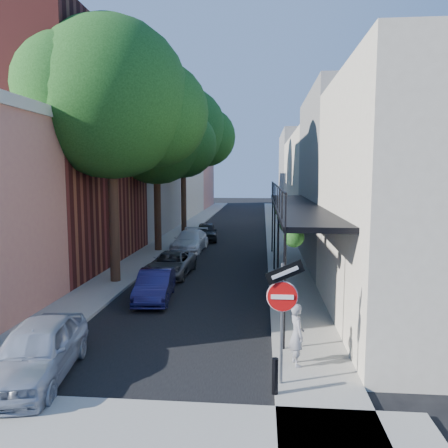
% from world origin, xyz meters
% --- Properties ---
extents(ground, '(160.00, 160.00, 0.00)m').
position_xyz_m(ground, '(0.00, 0.00, 0.00)').
color(ground, black).
rests_on(ground, ground).
extents(road_surface, '(6.00, 64.00, 0.01)m').
position_xyz_m(road_surface, '(0.00, 30.00, 0.01)').
color(road_surface, black).
rests_on(road_surface, ground).
extents(sidewalk_left, '(2.00, 64.00, 0.12)m').
position_xyz_m(sidewalk_left, '(-4.00, 30.00, 0.06)').
color(sidewalk_left, gray).
rests_on(sidewalk_left, ground).
extents(sidewalk_right, '(2.00, 64.00, 0.12)m').
position_xyz_m(sidewalk_right, '(4.00, 30.00, 0.06)').
color(sidewalk_right, gray).
rests_on(sidewalk_right, ground).
extents(sidewalk_cross, '(12.00, 2.00, 0.12)m').
position_xyz_m(sidewalk_cross, '(0.00, -1.00, 0.06)').
color(sidewalk_cross, gray).
rests_on(sidewalk_cross, ground).
extents(buildings_left, '(10.10, 59.10, 12.00)m').
position_xyz_m(buildings_left, '(-9.30, 28.76, 4.94)').
color(buildings_left, tan).
rests_on(buildings_left, ground).
extents(buildings_right, '(9.80, 55.00, 10.00)m').
position_xyz_m(buildings_right, '(8.99, 29.49, 4.42)').
color(buildings_right, beige).
rests_on(buildings_right, ground).
extents(sign_post, '(0.89, 0.17, 2.99)m').
position_xyz_m(sign_post, '(3.16, 0.97, 2.04)').
color(sign_post, '#595B60').
rests_on(sign_post, ground).
extents(bollard, '(0.14, 0.14, 0.80)m').
position_xyz_m(bollard, '(3.00, 0.50, 0.52)').
color(bollard, black).
rests_on(bollard, sidewalk_right).
extents(oak_near, '(7.48, 6.80, 11.42)m').
position_xyz_m(oak_near, '(-3.37, 10.26, 7.88)').
color(oak_near, '#341E14').
rests_on(oak_near, ground).
extents(oak_mid, '(6.60, 6.00, 10.20)m').
position_xyz_m(oak_mid, '(-3.42, 18.23, 7.06)').
color(oak_mid, '#341E14').
rests_on(oak_mid, ground).
extents(oak_far, '(7.70, 7.00, 11.90)m').
position_xyz_m(oak_far, '(-3.35, 27.27, 8.26)').
color(oak_far, '#341E14').
rests_on(oak_far, ground).
extents(parked_car_a, '(2.18, 4.24, 1.38)m').
position_xyz_m(parked_car_a, '(-2.60, 0.97, 0.69)').
color(parked_car_a, '#A5ABB7').
rests_on(parked_car_a, ground).
extents(parked_car_b, '(1.57, 3.63, 1.16)m').
position_xyz_m(parked_car_b, '(-1.40, 7.57, 0.58)').
color(parked_car_b, '#161542').
rests_on(parked_car_b, ground).
extents(parked_car_c, '(2.03, 4.11, 1.12)m').
position_xyz_m(parked_car_c, '(-1.64, 11.66, 0.56)').
color(parked_car_c, '#4D4F53').
rests_on(parked_car_c, ground).
extents(parked_car_d, '(1.99, 4.54, 1.30)m').
position_xyz_m(parked_car_d, '(-1.85, 18.43, 0.65)').
color(parked_car_d, white).
rests_on(parked_car_d, ground).
extents(parked_car_e, '(1.98, 3.97, 1.30)m').
position_xyz_m(parked_car_e, '(-1.40, 22.87, 0.65)').
color(parked_car_e, black).
rests_on(parked_car_e, ground).
extents(pedestrian, '(0.50, 0.64, 1.56)m').
position_xyz_m(pedestrian, '(3.57, 2.01, 0.90)').
color(pedestrian, gray).
rests_on(pedestrian, sidewalk_right).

